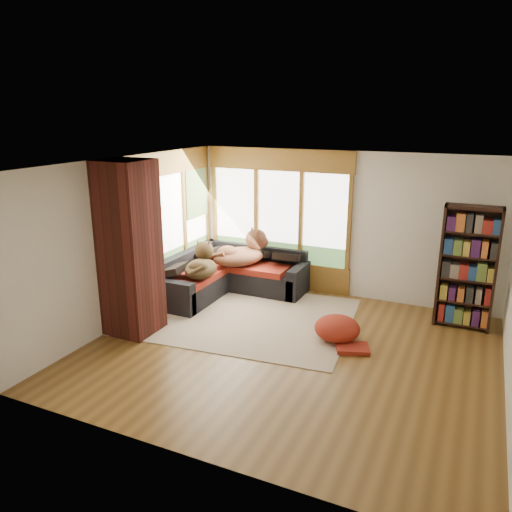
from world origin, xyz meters
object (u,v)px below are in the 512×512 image
Objects in this scene: brick_chimney at (130,249)px; sectional_sofa at (224,277)px; dog_brindle at (201,260)px; bookshelf at (467,268)px; dog_tan at (243,248)px; area_rug at (241,316)px; pouf at (337,328)px.

sectional_sofa is (0.45, 2.05, -1.00)m from brick_chimney.
dog_brindle is at bearing -97.66° from sectional_sofa.
bookshelf is 3.80m from dog_tan.
sectional_sofa is at bearing 77.71° from brick_chimney.
sectional_sofa is at bearing 131.55° from area_rug.
dog_brindle is at bearing -165.84° from dog_tan.
brick_chimney is at bearing -161.52° from pouf.
dog_tan is at bearing 71.92° from brick_chimney.
sectional_sofa is at bearing -26.87° from dog_brindle.
sectional_sofa reaches higher than pouf.
brick_chimney reaches higher than pouf.
pouf is 0.58× the size of dog_tan.
brick_chimney is 5.08m from bookshelf.
bookshelf is 2.86× the size of pouf.
brick_chimney is at bearing 147.84° from dog_brindle.
brick_chimney is 2.32m from sectional_sofa.
brick_chimney is 2.67× the size of dog_brindle.
sectional_sofa reaches higher than area_rug.
dog_tan is (-3.80, 0.02, -0.14)m from bookshelf.
pouf is at bearing 18.48° from brick_chimney.
bookshelf is 2.20m from pouf.
pouf is at bearing -6.33° from area_rug.
area_rug is at bearing -116.84° from dog_tan.
bookshelf is at bearing 37.96° from pouf.
dog_tan is 0.92m from dog_brindle.
bookshelf is (4.54, 2.24, -0.34)m from brick_chimney.
dog_brindle is at bearing 163.35° from area_rug.
sectional_sofa is 1.89× the size of dog_tan.
pouf reaches higher than area_rug.
dog_brindle is (-0.39, -0.84, -0.05)m from dog_tan.
pouf is at bearing -118.24° from dog_brindle.
sectional_sofa is 2.69m from pouf.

